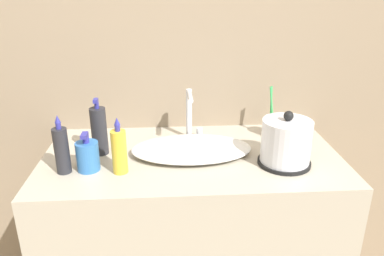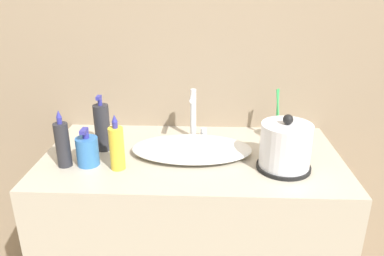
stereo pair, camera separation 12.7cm
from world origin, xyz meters
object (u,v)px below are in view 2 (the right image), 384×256
(electric_kettle, at_px, (285,148))
(lotion_bottle, at_px, (87,151))
(faucet, at_px, (196,113))
(toothbrush_cup, at_px, (279,129))
(mouthwash_bottle, at_px, (117,147))
(hand_cream_bottle, at_px, (63,144))
(shampoo_bottle, at_px, (102,127))

(electric_kettle, distance_m, lotion_bottle, 0.64)
(faucet, xyz_separation_m, toothbrush_cup, (0.32, 0.02, -0.06))
(lotion_bottle, distance_m, mouthwash_bottle, 0.11)
(lotion_bottle, relative_size, hand_cream_bottle, 0.68)
(toothbrush_cup, xyz_separation_m, mouthwash_bottle, (-0.56, -0.27, 0.03))
(lotion_bottle, height_order, hand_cream_bottle, hand_cream_bottle)
(electric_kettle, xyz_separation_m, shampoo_bottle, (-0.62, 0.12, 0.01))
(toothbrush_cup, relative_size, lotion_bottle, 1.49)
(electric_kettle, distance_m, hand_cream_bottle, 0.71)
(electric_kettle, relative_size, mouthwash_bottle, 1.00)
(faucet, bearing_deg, hand_cream_bottle, -150.83)
(faucet, relative_size, toothbrush_cup, 0.99)
(shampoo_bottle, bearing_deg, hand_cream_bottle, -125.36)
(faucet, height_order, mouthwash_bottle, faucet)
(toothbrush_cup, distance_m, hand_cream_bottle, 0.78)
(mouthwash_bottle, xyz_separation_m, hand_cream_bottle, (-0.18, 0.01, 0.00))
(hand_cream_bottle, bearing_deg, lotion_bottle, 8.42)
(mouthwash_bottle, bearing_deg, electric_kettle, 2.36)
(faucet, distance_m, shampoo_bottle, 0.34)
(faucet, relative_size, hand_cream_bottle, 1.01)
(faucet, distance_m, lotion_bottle, 0.42)
(shampoo_bottle, bearing_deg, toothbrush_cup, 10.67)
(electric_kettle, bearing_deg, mouthwash_bottle, -177.64)
(shampoo_bottle, height_order, hand_cream_bottle, shampoo_bottle)
(mouthwash_bottle, height_order, hand_cream_bottle, hand_cream_bottle)
(electric_kettle, xyz_separation_m, toothbrush_cup, (0.02, 0.24, -0.03))
(faucet, relative_size, lotion_bottle, 1.48)
(faucet, height_order, toothbrush_cup, toothbrush_cup)
(toothbrush_cup, bearing_deg, lotion_bottle, -159.88)
(faucet, bearing_deg, toothbrush_cup, 3.37)
(hand_cream_bottle, bearing_deg, electric_kettle, 0.82)
(lotion_bottle, xyz_separation_m, shampoo_bottle, (0.02, 0.12, 0.04))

